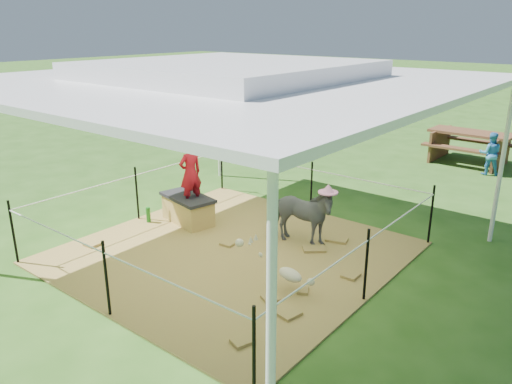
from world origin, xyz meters
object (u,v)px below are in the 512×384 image
Objects in this scene: picnic_table_near at (469,147)px; distant_person at (490,154)px; straw_bale at (188,210)px; woman at (190,168)px; foal at (290,273)px; pony at (300,216)px; green_bottle at (148,215)px.

distant_person reaches higher than picnic_table_near.
straw_bale is 0.97× the size of distant_person.
foal is at bearing 83.89° from woman.
pony is at bearing 132.71° from foal.
picnic_table_near reaches higher than foal.
pony is (2.07, 0.45, 0.26)m from straw_bale.
pony is at bearing 12.16° from straw_bale.
woman is 4.32× the size of green_bottle.
foal is 0.50× the size of picnic_table_near.
straw_bale is at bearing 89.46° from pony.
distant_person is at bearing 165.79° from woman.
foal is at bearing 64.70° from distant_person.
pony reaches higher than foal.
green_bottle is at bearing -140.71° from straw_bale.
pony is at bearing 114.59° from woman.
pony is (2.62, 0.90, 0.34)m from green_bottle.
woman is 0.60× the size of picnic_table_near.
pony reaches higher than green_bottle.
distant_person is (3.87, 7.04, 0.34)m from green_bottle.
foal reaches higher than straw_bale.
distant_person reaches higher than foal.
green_bottle is at bearing -43.48° from woman.
woman is 2.10m from pony.
woman is 1.19m from green_bottle.
picnic_table_near is at bearing 70.39° from straw_bale.
green_bottle is 8.44m from picnic_table_near.
distant_person is at bearing -24.15° from pony.
foal is at bearing -163.39° from pony.
straw_bale is at bearing 176.05° from foal.
picnic_table_near is at bearing 67.90° from green_bottle.
woman reaches higher than foal.
picnic_table_near reaches higher than straw_bale.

